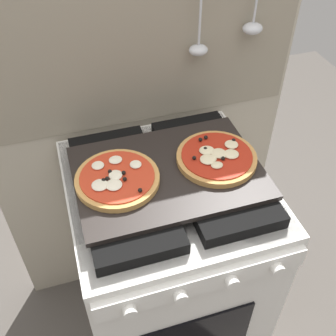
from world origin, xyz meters
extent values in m
plane|color=#4C4742|center=(0.00, 0.00, 0.00)|extent=(4.00, 4.00, 0.00)
cube|color=#B2A893|center=(0.00, 0.34, 0.78)|extent=(1.10, 0.03, 1.55)
cube|color=gray|center=(0.00, 0.32, 1.15)|extent=(1.08, 0.00, 0.56)
cylinder|color=silver|center=(0.19, 0.29, 1.26)|extent=(0.01, 0.01, 0.24)
ellipsoid|color=silver|center=(0.19, 0.29, 1.12)|extent=(0.06, 0.05, 0.03)
ellipsoid|color=silver|center=(0.37, 0.29, 1.17)|extent=(0.07, 0.06, 0.04)
cube|color=white|center=(0.00, 0.00, 0.43)|extent=(0.60, 0.60, 0.86)
cube|color=black|center=(0.00, 0.00, 0.85)|extent=(0.59, 0.59, 0.01)
cube|color=black|center=(-0.14, 0.00, 0.88)|extent=(0.24, 0.51, 0.04)
cube|color=black|center=(0.14, 0.00, 0.88)|extent=(0.24, 0.51, 0.04)
cube|color=white|center=(0.00, -0.31, 0.80)|extent=(0.58, 0.02, 0.07)
cylinder|color=silver|center=(-0.20, -0.33, 0.80)|extent=(0.04, 0.02, 0.04)
cylinder|color=silver|center=(-0.07, -0.33, 0.80)|extent=(0.04, 0.02, 0.04)
cylinder|color=silver|center=(0.07, -0.33, 0.80)|extent=(0.04, 0.02, 0.04)
cylinder|color=silver|center=(0.20, -0.33, 0.80)|extent=(0.04, 0.02, 0.04)
cube|color=black|center=(0.00, 0.00, 0.91)|extent=(0.54, 0.38, 0.02)
cylinder|color=tan|center=(-0.15, 0.00, 0.93)|extent=(0.24, 0.24, 0.02)
cylinder|color=red|center=(-0.15, 0.00, 0.94)|extent=(0.21, 0.21, 0.00)
ellipsoid|color=#F4EACC|center=(-0.19, 0.05, 0.94)|extent=(0.04, 0.04, 0.01)
ellipsoid|color=#F4EACC|center=(-0.20, -0.03, 0.94)|extent=(0.05, 0.05, 0.01)
ellipsoid|color=#F4EACC|center=(-0.09, 0.03, 0.94)|extent=(0.03, 0.03, 0.01)
ellipsoid|color=#F4EACC|center=(-0.14, 0.06, 0.94)|extent=(0.04, 0.04, 0.01)
ellipsoid|color=#F4EACC|center=(-0.15, 0.00, 0.94)|extent=(0.04, 0.04, 0.01)
ellipsoid|color=#F4EACC|center=(-0.16, -0.04, 0.94)|extent=(0.05, 0.05, 0.01)
sphere|color=black|center=(-0.18, -0.01, 0.94)|extent=(0.01, 0.01, 0.01)
sphere|color=black|center=(-0.13, -0.03, 0.94)|extent=(0.01, 0.01, 0.01)
sphere|color=black|center=(-0.19, -0.01, 0.94)|extent=(0.01, 0.01, 0.01)
sphere|color=black|center=(-0.13, 0.00, 0.94)|extent=(0.01, 0.01, 0.01)
sphere|color=black|center=(-0.16, 0.02, 0.94)|extent=(0.01, 0.01, 0.01)
sphere|color=black|center=(-0.10, -0.08, 0.94)|extent=(0.01, 0.01, 0.01)
cylinder|color=#C18947|center=(0.15, 0.00, 0.93)|extent=(0.24, 0.24, 0.02)
cylinder|color=#AD2614|center=(0.15, 0.00, 0.94)|extent=(0.21, 0.21, 0.00)
ellipsoid|color=beige|center=(0.16, -0.01, 0.94)|extent=(0.03, 0.03, 0.01)
ellipsoid|color=beige|center=(0.13, 0.02, 0.94)|extent=(0.05, 0.04, 0.01)
ellipsoid|color=beige|center=(0.21, 0.03, 0.94)|extent=(0.04, 0.04, 0.01)
ellipsoid|color=beige|center=(0.19, -0.01, 0.94)|extent=(0.05, 0.04, 0.01)
ellipsoid|color=beige|center=(0.13, -0.05, 0.94)|extent=(0.04, 0.03, 0.01)
ellipsoid|color=beige|center=(0.16, 0.00, 0.94)|extent=(0.05, 0.04, 0.01)
ellipsoid|color=beige|center=(0.12, -0.02, 0.94)|extent=(0.05, 0.05, 0.01)
ellipsoid|color=beige|center=(0.12, -0.02, 0.94)|extent=(0.04, 0.04, 0.01)
sphere|color=black|center=(0.13, 0.07, 0.94)|extent=(0.01, 0.01, 0.01)
sphere|color=black|center=(0.08, 0.00, 0.94)|extent=(0.01, 0.01, 0.01)
sphere|color=black|center=(0.16, -0.03, 0.94)|extent=(0.01, 0.01, 0.01)
sphere|color=black|center=(0.22, 0.04, 0.94)|extent=(0.01, 0.01, 0.01)
sphere|color=black|center=(0.12, 0.03, 0.94)|extent=(0.01, 0.01, 0.01)
sphere|color=black|center=(0.15, 0.08, 0.94)|extent=(0.01, 0.01, 0.01)
camera|label=1|loc=(-0.25, -0.82, 1.73)|focal=43.71mm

